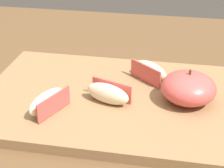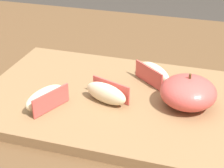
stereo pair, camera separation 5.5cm
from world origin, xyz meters
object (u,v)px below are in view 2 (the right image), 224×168
Objects in this scene: apple_half_skin_up at (188,92)px; apple_wedge_front at (106,93)px; apple_wedge_left at (46,98)px; apple_wedge_back at (154,73)px; cutting_board at (112,100)px.

apple_half_skin_up is 0.12m from apple_wedge_front.
apple_wedge_left is at bearing -161.90° from apple_half_skin_up.
apple_wedge_front is at bearing -123.42° from apple_wedge_back.
apple_wedge_left is 0.09m from apple_wedge_front.
cutting_board is 5.53× the size of apple_wedge_left.
cutting_board is 5.89× the size of apple_wedge_back.
apple_wedge_back is at bearing 56.58° from apple_wedge_front.
apple_wedge_left is (-0.20, -0.06, -0.01)m from apple_half_skin_up.
cutting_board is 4.91× the size of apple_half_skin_up.
cutting_board is at bearing -177.81° from apple_half_skin_up.
apple_wedge_back is 0.18m from apple_wedge_left.
apple_wedge_back is at bearing 49.76° from cutting_board.
apple_half_skin_up is 1.13× the size of apple_wedge_left.
apple_wedge_back is (0.05, 0.06, 0.02)m from cutting_board.
apple_wedge_left reaches higher than cutting_board.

